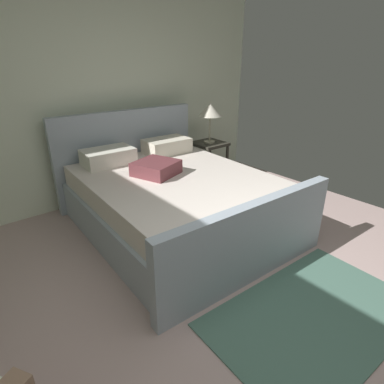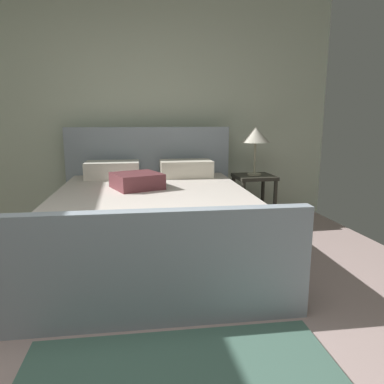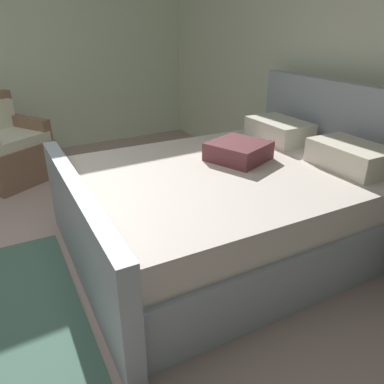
# 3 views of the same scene
# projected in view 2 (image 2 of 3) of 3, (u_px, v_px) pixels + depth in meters

# --- Properties ---
(wall_back) EXTENTS (5.53, 0.12, 2.83)m
(wall_back) POSITION_uv_depth(u_px,v_px,m) (107.00, 104.00, 4.27)
(wall_back) COLOR silver
(wall_back) RESTS_ON ground
(bed) EXTENTS (1.99, 2.40, 1.15)m
(bed) POSITION_uv_depth(u_px,v_px,m) (152.00, 220.00, 3.30)
(bed) COLOR #A0ACBA
(bed) RESTS_ON ground
(nightstand_right) EXTENTS (0.44, 0.44, 0.60)m
(nightstand_right) POSITION_uv_depth(u_px,v_px,m) (254.00, 192.00, 4.27)
(nightstand_right) COLOR #38352C
(nightstand_right) RESTS_ON ground
(table_lamp_right) EXTENTS (0.33, 0.33, 0.55)m
(table_lamp_right) POSITION_uv_depth(u_px,v_px,m) (256.00, 136.00, 4.14)
(table_lamp_right) COLOR #B7B293
(table_lamp_right) RESTS_ON nightstand_right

